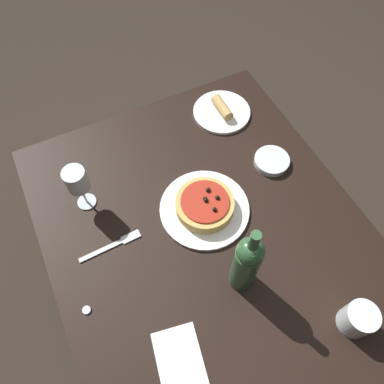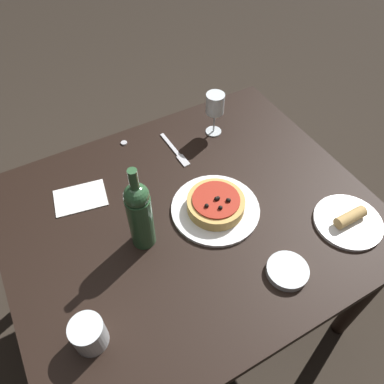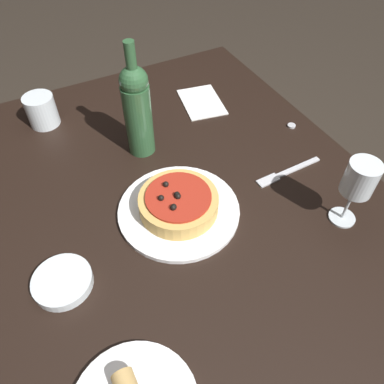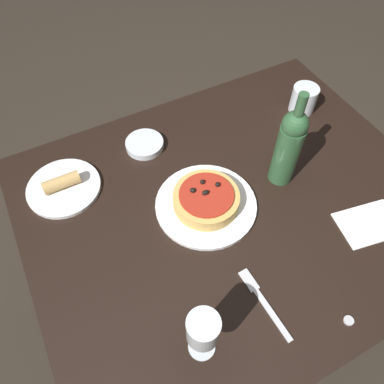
{
  "view_description": "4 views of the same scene",
  "coord_description": "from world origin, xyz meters",
  "px_view_note": "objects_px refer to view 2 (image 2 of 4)",
  "views": [
    {
      "loc": [
        0.42,
        -0.26,
        1.79
      ],
      "look_at": [
        -0.11,
        -0.0,
        0.8
      ],
      "focal_mm": 35.0,
      "sensor_mm": 36.0,
      "label": 1
    },
    {
      "loc": [
        0.35,
        0.64,
        1.7
      ],
      "look_at": [
        -0.02,
        -0.02,
        0.78
      ],
      "focal_mm": 35.0,
      "sensor_mm": 36.0,
      "label": 2
    },
    {
      "loc": [
        -0.59,
        0.26,
        1.41
      ],
      "look_at": [
        -0.08,
        -0.0,
        0.77
      ],
      "focal_mm": 35.0,
      "sensor_mm": 36.0,
      "label": 3
    },
    {
      "loc": [
        -0.39,
        -0.49,
        1.6
      ],
      "look_at": [
        -0.11,
        0.05,
        0.77
      ],
      "focal_mm": 35.0,
      "sensor_mm": 36.0,
      "label": 4
    }
  ],
  "objects_px": {
    "pizza": "(216,204)",
    "wine_glass": "(215,105)",
    "dining_table": "(191,228)",
    "side_bowl": "(287,271)",
    "wine_bottle": "(140,214)",
    "bottle_cap": "(124,143)",
    "dinner_plate": "(215,209)",
    "water_cup": "(89,334)",
    "fork": "(176,152)",
    "side_plate": "(348,221)"
  },
  "relations": [
    {
      "from": "pizza",
      "to": "wine_glass",
      "type": "bearing_deg",
      "value": -120.19
    },
    {
      "from": "dining_table",
      "to": "side_bowl",
      "type": "distance_m",
      "value": 0.37
    },
    {
      "from": "wine_bottle",
      "to": "bottle_cap",
      "type": "bearing_deg",
      "value": -104.37
    },
    {
      "from": "dining_table",
      "to": "dinner_plate",
      "type": "distance_m",
      "value": 0.12
    },
    {
      "from": "dining_table",
      "to": "dinner_plate",
      "type": "height_order",
      "value": "dinner_plate"
    },
    {
      "from": "pizza",
      "to": "dinner_plate",
      "type": "bearing_deg",
      "value": -84.34
    },
    {
      "from": "dinner_plate",
      "to": "water_cup",
      "type": "xyz_separation_m",
      "value": [
        0.49,
        0.21,
        0.04
      ]
    },
    {
      "from": "pizza",
      "to": "bottle_cap",
      "type": "relative_size",
      "value": 7.8
    },
    {
      "from": "dinner_plate",
      "to": "dining_table",
      "type": "bearing_deg",
      "value": -20.01
    },
    {
      "from": "wine_glass",
      "to": "water_cup",
      "type": "relative_size",
      "value": 1.91
    },
    {
      "from": "dinner_plate",
      "to": "wine_glass",
      "type": "height_order",
      "value": "wine_glass"
    },
    {
      "from": "pizza",
      "to": "wine_bottle",
      "type": "xyz_separation_m",
      "value": [
        0.25,
        -0.01,
        0.1
      ]
    },
    {
      "from": "wine_glass",
      "to": "bottle_cap",
      "type": "bearing_deg",
      "value": -18.04
    },
    {
      "from": "dinner_plate",
      "to": "wine_glass",
      "type": "bearing_deg",
      "value": -120.2
    },
    {
      "from": "dinner_plate",
      "to": "pizza",
      "type": "relative_size",
      "value": 1.55
    },
    {
      "from": "wine_bottle",
      "to": "fork",
      "type": "bearing_deg",
      "value": -131.66
    },
    {
      "from": "side_plate",
      "to": "bottle_cap",
      "type": "xyz_separation_m",
      "value": [
        0.48,
        -0.69,
        -0.01
      ]
    },
    {
      "from": "side_bowl",
      "to": "side_plate",
      "type": "height_order",
      "value": "side_plate"
    },
    {
      "from": "pizza",
      "to": "water_cup",
      "type": "bearing_deg",
      "value": 22.54
    },
    {
      "from": "wine_glass",
      "to": "side_plate",
      "type": "distance_m",
      "value": 0.61
    },
    {
      "from": "pizza",
      "to": "wine_bottle",
      "type": "relative_size",
      "value": 0.6
    },
    {
      "from": "wine_glass",
      "to": "fork",
      "type": "relative_size",
      "value": 0.88
    },
    {
      "from": "pizza",
      "to": "side_plate",
      "type": "height_order",
      "value": "pizza"
    },
    {
      "from": "side_bowl",
      "to": "dining_table",
      "type": "bearing_deg",
      "value": -66.46
    },
    {
      "from": "dining_table",
      "to": "pizza",
      "type": "height_order",
      "value": "pizza"
    },
    {
      "from": "water_cup",
      "to": "fork",
      "type": "distance_m",
      "value": 0.72
    },
    {
      "from": "wine_bottle",
      "to": "bottle_cap",
      "type": "relative_size",
      "value": 13.06
    },
    {
      "from": "side_bowl",
      "to": "bottle_cap",
      "type": "relative_size",
      "value": 5.09
    },
    {
      "from": "wine_glass",
      "to": "fork",
      "type": "height_order",
      "value": "wine_glass"
    },
    {
      "from": "wine_bottle",
      "to": "bottle_cap",
      "type": "xyz_separation_m",
      "value": [
        -0.11,
        -0.43,
        -0.13
      ]
    },
    {
      "from": "fork",
      "to": "bottle_cap",
      "type": "relative_size",
      "value": 8.31
    },
    {
      "from": "water_cup",
      "to": "side_plate",
      "type": "distance_m",
      "value": 0.84
    },
    {
      "from": "pizza",
      "to": "fork",
      "type": "bearing_deg",
      "value": -92.28
    },
    {
      "from": "wine_glass",
      "to": "wine_bottle",
      "type": "height_order",
      "value": "wine_bottle"
    },
    {
      "from": "dinner_plate",
      "to": "wine_bottle",
      "type": "distance_m",
      "value": 0.28
    },
    {
      "from": "side_plate",
      "to": "dining_table",
      "type": "bearing_deg",
      "value": -33.34
    },
    {
      "from": "bottle_cap",
      "to": "dining_table",
      "type": "bearing_deg",
      "value": 98.63
    },
    {
      "from": "dining_table",
      "to": "wine_bottle",
      "type": "height_order",
      "value": "wine_bottle"
    },
    {
      "from": "pizza",
      "to": "wine_bottle",
      "type": "height_order",
      "value": "wine_bottle"
    },
    {
      "from": "dining_table",
      "to": "side_plate",
      "type": "distance_m",
      "value": 0.51
    },
    {
      "from": "fork",
      "to": "bottle_cap",
      "type": "distance_m",
      "value": 0.21
    },
    {
      "from": "side_bowl",
      "to": "fork",
      "type": "bearing_deg",
      "value": -85.12
    },
    {
      "from": "water_cup",
      "to": "bottle_cap",
      "type": "relative_size",
      "value": 3.82
    },
    {
      "from": "pizza",
      "to": "side_bowl",
      "type": "relative_size",
      "value": 1.53
    },
    {
      "from": "wine_bottle",
      "to": "water_cup",
      "type": "relative_size",
      "value": 3.42
    },
    {
      "from": "wine_bottle",
      "to": "pizza",
      "type": "bearing_deg",
      "value": 177.98
    },
    {
      "from": "dinner_plate",
      "to": "bottle_cap",
      "type": "bearing_deg",
      "value": -72.43
    },
    {
      "from": "wine_bottle",
      "to": "side_bowl",
      "type": "xyz_separation_m",
      "value": [
        -0.31,
        0.3,
        -0.12
      ]
    },
    {
      "from": "water_cup",
      "to": "fork",
      "type": "bearing_deg",
      "value": -134.78
    },
    {
      "from": "wine_glass",
      "to": "bottle_cap",
      "type": "xyz_separation_m",
      "value": [
        0.33,
        -0.11,
        -0.13
      ]
    }
  ]
}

